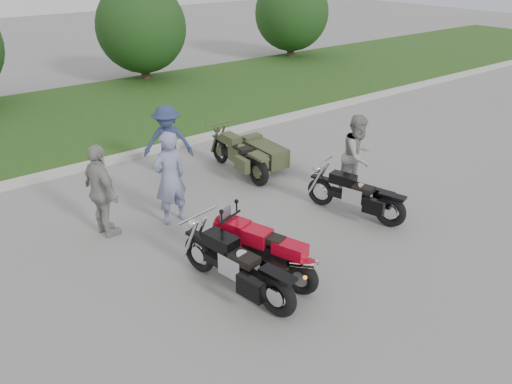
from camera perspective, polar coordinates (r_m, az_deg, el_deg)
ground at (r=9.26m, az=2.37°, el=-7.12°), size 80.00×80.00×0.00m
curb at (r=13.86m, az=-13.62°, el=4.23°), size 60.00×0.30×0.15m
grass_strip at (r=17.56m, az=-19.39°, el=8.10°), size 60.00×8.00×0.14m
tree_mid_right at (r=21.60m, az=-12.99°, el=17.86°), size 3.60×3.60×4.00m
tree_far_right at (r=25.97m, az=4.09°, el=19.72°), size 3.60×3.60×4.00m
sportbike_red at (r=8.30m, az=1.15°, el=-6.81°), size 0.86×1.96×0.96m
cruiser_left at (r=8.04m, az=-1.81°, el=-8.77°), size 0.70×2.43×0.94m
cruiser_right at (r=10.53m, az=11.65°, el=-0.58°), size 0.84×2.18×0.86m
cruiser_sidecar at (r=12.47m, az=-0.14°, el=4.27°), size 1.22×2.40×0.92m
person_stripe at (r=10.03m, az=-9.84°, el=1.57°), size 0.73×0.50×1.94m
person_grey at (r=11.32m, az=11.53°, el=4.10°), size 1.00×0.84×1.86m
person_denim at (r=12.10m, az=-10.03°, el=5.59°), size 1.35×1.23×1.82m
person_back at (r=9.88m, az=-17.24°, el=0.07°), size 0.59×1.14×1.86m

